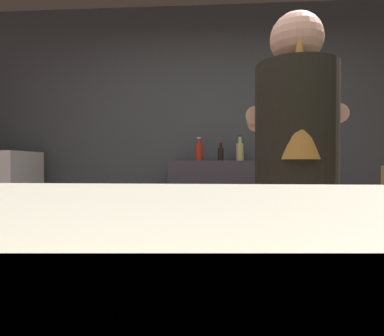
% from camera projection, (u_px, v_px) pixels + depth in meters
% --- Properties ---
extents(wall_back, '(5.20, 0.10, 2.70)m').
position_uv_depth(wall_back, '(218.00, 138.00, 3.39)').
color(wall_back, '#464C4E').
rests_on(wall_back, ground).
extents(prep_counter, '(2.10, 0.60, 0.88)m').
position_uv_depth(prep_counter, '(284.00, 280.00, 1.84)').
color(prep_counter, '#49382B').
rests_on(prep_counter, ground).
extents(back_shelf, '(0.91, 0.36, 1.12)m').
position_uv_depth(back_shelf, '(218.00, 219.00, 3.12)').
color(back_shelf, '#3D3943').
rests_on(back_shelf, ground).
extents(mini_fridge, '(0.58, 0.58, 1.20)m').
position_uv_depth(mini_fridge, '(0.00, 215.00, 3.09)').
color(mini_fridge, white).
rests_on(mini_fridge, ground).
extents(bartender, '(0.46, 0.53, 1.73)m').
position_uv_depth(bartender, '(296.00, 185.00, 1.38)').
color(bartender, '#2E2439').
rests_on(bartender, ground).
extents(mixing_bowl, '(0.17, 0.17, 0.05)m').
position_uv_depth(mixing_bowl, '(216.00, 197.00, 1.86)').
color(mixing_bowl, '#D34B36').
rests_on(mixing_bowl, prep_counter).
extents(chefs_knife, '(0.24, 0.07, 0.01)m').
position_uv_depth(chefs_knife, '(330.00, 202.00, 1.76)').
color(chefs_knife, silver).
rests_on(chefs_knife, prep_counter).
extents(bottle_vinegar, '(0.07, 0.07, 0.22)m').
position_uv_depth(bottle_vinegar, '(199.00, 152.00, 3.08)').
color(bottle_vinegar, red).
rests_on(bottle_vinegar, back_shelf).
extents(bottle_hot_sauce, '(0.07, 0.07, 0.24)m').
position_uv_depth(bottle_hot_sauce, '(240.00, 151.00, 3.15)').
color(bottle_hot_sauce, '#CBD180').
rests_on(bottle_hot_sauce, back_shelf).
extents(bottle_olive_oil, '(0.06, 0.06, 0.17)m').
position_uv_depth(bottle_olive_oil, '(221.00, 153.00, 3.06)').
color(bottle_olive_oil, black).
rests_on(bottle_olive_oil, back_shelf).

